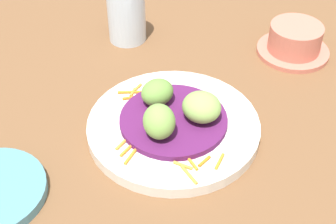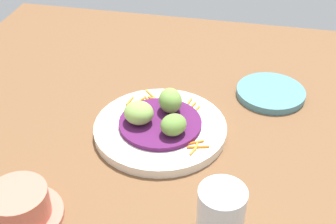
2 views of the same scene
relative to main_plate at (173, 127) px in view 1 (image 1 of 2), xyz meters
The scene contains 9 objects.
table_surface 5.96cm from the main_plate, 148.08° to the right, with size 110.00×110.00×2.00cm, color brown.
main_plate is the anchor object (origin of this frame).
cabbage_bed 1.29cm from the main_plate, ahead, with size 14.97×14.97×0.87cm, color #51194C.
carrot_garnish 3.81cm from the main_plate, 22.29° to the right, with size 17.56×17.42×0.40cm.
guac_scoop_left 5.50cm from the main_plate, 16.92° to the right, with size 4.25×4.97×4.52cm, color #759E47.
guac_scoop_center 5.28cm from the main_plate, 103.08° to the left, with size 5.11×5.40×3.92cm, color #84A851.
guac_scoop_right 5.16cm from the main_plate, 136.92° to the right, with size 4.84×4.24×3.55cm, color olive.
terracotta_bowl 28.45cm from the main_plate, 147.05° to the left, with size 12.21×12.21×5.27cm.
water_glass 25.78cm from the main_plate, 148.48° to the right, with size 6.55×6.55×9.45cm, color silver.
Camera 1 is at (53.86, 13.93, 49.48)cm, focal length 52.32 mm.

